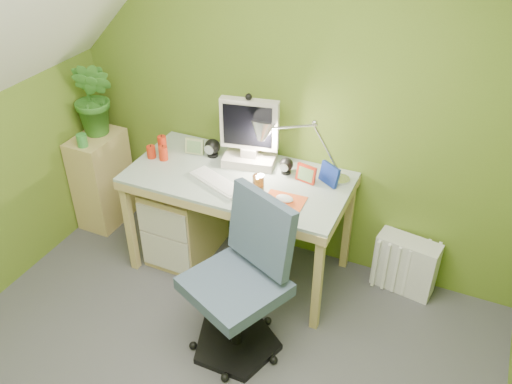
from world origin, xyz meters
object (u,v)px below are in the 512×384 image
at_px(desk_lamp, 316,136).
at_px(side_ledge, 102,179).
at_px(potted_plant, 94,98).
at_px(monitor, 250,129).
at_px(task_chair, 234,284).
at_px(desk, 239,223).
at_px(radiator, 405,265).

height_order(desk_lamp, side_ledge, desk_lamp).
bearing_deg(desk_lamp, potted_plant, -169.09).
xyz_separation_m(monitor, potted_plant, (-1.20, -0.05, 0.01)).
height_order(potted_plant, task_chair, potted_plant).
xyz_separation_m(potted_plant, task_chair, (1.49, -0.79, -0.52)).
xyz_separation_m(desk, desk_lamp, (0.45, 0.18, 0.69)).
relative_size(monitor, potted_plant, 0.89).
distance_m(monitor, side_ledge, 1.39).
distance_m(desk, task_chair, 0.74).
relative_size(monitor, side_ledge, 0.69).
relative_size(desk_lamp, side_ledge, 0.81).
bearing_deg(side_ledge, desk, -3.77).
height_order(desk_lamp, potted_plant, desk_lamp).
xyz_separation_m(side_ledge, radiator, (2.33, 0.18, -0.17)).
bearing_deg(side_ledge, task_chair, -26.20).
xyz_separation_m(desk, radiator, (1.11, 0.27, -0.18)).
relative_size(monitor, task_chair, 0.50).
distance_m(monitor, potted_plant, 1.20).
bearing_deg(radiator, desk, -158.29).
bearing_deg(monitor, desk, -101.33).
bearing_deg(radiator, monitor, -167.34).
xyz_separation_m(side_ledge, potted_plant, (0.02, 0.05, 0.66)).
bearing_deg(potted_plant, task_chair, -28.01).
xyz_separation_m(desk, potted_plant, (-1.20, 0.13, 0.65)).
xyz_separation_m(desk, side_ledge, (-1.22, 0.08, -0.01)).
height_order(desk, radiator, desk).
bearing_deg(task_chair, desk_lamp, 103.76).
xyz_separation_m(desk_lamp, radiator, (0.66, 0.09, -0.87)).
distance_m(desk, potted_plant, 1.37).
relative_size(desk, potted_plant, 2.48).
bearing_deg(monitor, potted_plant, 171.05).
height_order(desk_lamp, task_chair, desk_lamp).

